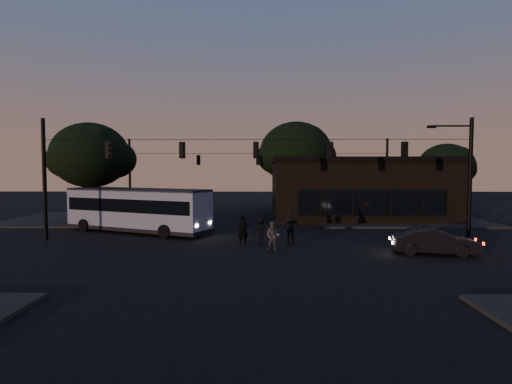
{
  "coord_description": "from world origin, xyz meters",
  "views": [
    {
      "loc": [
        0.28,
        -20.33,
        4.34
      ],
      "look_at": [
        0.0,
        4.0,
        3.0
      ],
      "focal_mm": 28.0,
      "sensor_mm": 36.0,
      "label": 1
    }
  ],
  "objects_px": {
    "car": "(434,241)",
    "pedestrian_d": "(261,231)",
    "pedestrian_c": "(291,228)",
    "pedestrian_b": "(273,236)",
    "building": "(356,188)",
    "pedestrian_a": "(243,230)",
    "bus": "(137,208)"
  },
  "relations": [
    {
      "from": "building",
      "to": "bus",
      "type": "distance_m",
      "value": 19.43
    },
    {
      "from": "bus",
      "to": "pedestrian_c",
      "type": "bearing_deg",
      "value": 0.21
    },
    {
      "from": "building",
      "to": "pedestrian_c",
      "type": "xyz_separation_m",
      "value": [
        -6.97,
        -13.27,
        -1.74
      ]
    },
    {
      "from": "bus",
      "to": "pedestrian_a",
      "type": "xyz_separation_m",
      "value": [
        7.58,
        -4.76,
        -0.85
      ]
    },
    {
      "from": "building",
      "to": "bus",
      "type": "xyz_separation_m",
      "value": [
        -17.31,
        -8.79,
        -1.0
      ]
    },
    {
      "from": "bus",
      "to": "pedestrian_a",
      "type": "distance_m",
      "value": 8.99
    },
    {
      "from": "pedestrian_c",
      "to": "car",
      "type": "bearing_deg",
      "value": 139.03
    },
    {
      "from": "bus",
      "to": "pedestrian_a",
      "type": "bearing_deg",
      "value": -8.46
    },
    {
      "from": "building",
      "to": "pedestrian_d",
      "type": "relative_size",
      "value": 9.8
    },
    {
      "from": "pedestrian_d",
      "to": "building",
      "type": "bearing_deg",
      "value": -120.91
    },
    {
      "from": "car",
      "to": "pedestrian_d",
      "type": "xyz_separation_m",
      "value": [
        -8.92,
        2.79,
        0.1
      ]
    },
    {
      "from": "car",
      "to": "pedestrian_a",
      "type": "distance_m",
      "value": 10.21
    },
    {
      "from": "car",
      "to": "bus",
      "type": "bearing_deg",
      "value": 79.51
    },
    {
      "from": "pedestrian_a",
      "to": "pedestrian_c",
      "type": "relative_size",
      "value": 0.9
    },
    {
      "from": "pedestrian_a",
      "to": "pedestrian_d",
      "type": "bearing_deg",
      "value": 20.15
    },
    {
      "from": "building",
      "to": "pedestrian_c",
      "type": "bearing_deg",
      "value": -117.71
    },
    {
      "from": "car",
      "to": "pedestrian_a",
      "type": "relative_size",
      "value": 2.39
    },
    {
      "from": "building",
      "to": "bus",
      "type": "relative_size",
      "value": 1.41
    },
    {
      "from": "pedestrian_b",
      "to": "pedestrian_a",
      "type": "bearing_deg",
      "value": 155.35
    },
    {
      "from": "car",
      "to": "pedestrian_d",
      "type": "distance_m",
      "value": 9.35
    },
    {
      "from": "bus",
      "to": "car",
      "type": "bearing_deg",
      "value": 1.62
    },
    {
      "from": "bus",
      "to": "car",
      "type": "distance_m",
      "value": 18.94
    },
    {
      "from": "pedestrian_b",
      "to": "pedestrian_d",
      "type": "bearing_deg",
      "value": 124.84
    },
    {
      "from": "pedestrian_a",
      "to": "pedestrian_c",
      "type": "bearing_deg",
      "value": 2.11
    },
    {
      "from": "pedestrian_c",
      "to": "pedestrian_d",
      "type": "relative_size",
      "value": 1.23
    },
    {
      "from": "pedestrian_c",
      "to": "building",
      "type": "bearing_deg",
      "value": -138.7
    },
    {
      "from": "bus",
      "to": "pedestrian_b",
      "type": "xyz_separation_m",
      "value": [
        9.26,
        -6.17,
        -0.92
      ]
    },
    {
      "from": "building",
      "to": "pedestrian_a",
      "type": "distance_m",
      "value": 16.78
    },
    {
      "from": "pedestrian_b",
      "to": "pedestrian_c",
      "type": "relative_size",
      "value": 0.82
    },
    {
      "from": "building",
      "to": "pedestrian_a",
      "type": "xyz_separation_m",
      "value": [
        -9.73,
        -13.55,
        -1.84
      ]
    },
    {
      "from": "pedestrian_c",
      "to": "pedestrian_b",
      "type": "bearing_deg",
      "value": 36.46
    },
    {
      "from": "pedestrian_b",
      "to": "pedestrian_c",
      "type": "distance_m",
      "value": 2.01
    }
  ]
}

